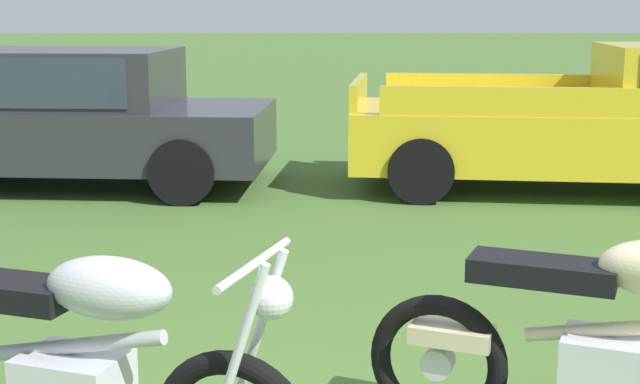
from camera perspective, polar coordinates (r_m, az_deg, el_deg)
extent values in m
cylinder|color=silver|center=(3.35, -3.85, -9.55)|extent=(0.27, 0.12, 0.73)
cylinder|color=silver|center=(3.19, -5.10, -10.66)|extent=(0.27, 0.12, 0.73)
cylinder|color=#B7BABF|center=(3.62, -14.95, -9.47)|extent=(0.74, 0.30, 0.22)
ellipsoid|color=#B7BABF|center=(3.45, -13.08, -5.99)|extent=(0.58, 0.41, 0.24)
cube|color=black|center=(3.74, -19.35, -5.95)|extent=(0.65, 0.42, 0.10)
cylinder|color=silver|center=(3.15, -3.88, -4.60)|extent=(0.23, 0.62, 0.03)
sphere|color=silver|center=(3.16, -2.84, -6.79)|extent=(0.20, 0.20, 0.16)
torus|color=black|center=(4.06, 7.86, -10.79)|extent=(0.61, 0.32, 0.63)
cylinder|color=silver|center=(4.06, 7.86, -10.79)|extent=(0.17, 0.15, 0.14)
cube|color=silver|center=(3.94, 18.46, -11.00)|extent=(0.48, 0.43, 0.32)
cylinder|color=beige|center=(3.87, 19.10, -8.30)|extent=(0.75, 0.35, 0.22)
cube|color=black|center=(3.83, 14.37, -4.96)|extent=(0.65, 0.45, 0.10)
cube|color=beige|center=(4.00, 8.76, -9.04)|extent=(0.40, 0.30, 0.08)
cube|color=#2D2D33|center=(9.71, -15.07, 3.63)|extent=(4.14, 2.08, 0.60)
cube|color=#2D2D33|center=(9.79, -17.48, 6.98)|extent=(2.92, 1.82, 0.60)
cube|color=#2D3842|center=(9.79, -17.49, 7.09)|extent=(2.50, 1.82, 0.48)
cylinder|color=black|center=(10.21, -6.47, 3.05)|extent=(0.65, 0.26, 0.64)
cylinder|color=black|center=(8.58, -8.53, 1.32)|extent=(0.65, 0.26, 0.64)
cube|color=gold|center=(9.53, 17.43, 3.34)|extent=(5.07, 2.27, 0.60)
cube|color=gold|center=(10.16, 11.53, 6.65)|extent=(2.45, 0.35, 0.28)
cube|color=gold|center=(8.53, 12.44, 5.66)|extent=(2.45, 0.35, 0.28)
cube|color=gold|center=(9.32, 2.78, 6.42)|extent=(0.26, 1.64, 0.28)
cylinder|color=black|center=(10.19, 6.76, 3.02)|extent=(0.66, 0.29, 0.64)
cylinder|color=black|center=(8.59, 6.77, 1.38)|extent=(0.66, 0.29, 0.64)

